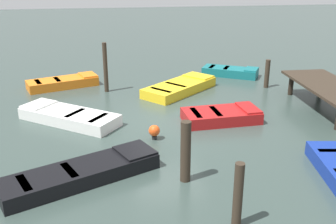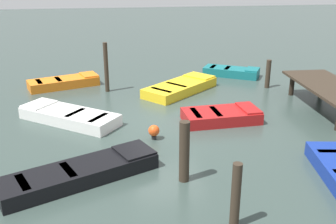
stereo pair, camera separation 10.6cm
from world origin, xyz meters
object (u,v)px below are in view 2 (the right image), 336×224
Objects in this scene: rowboat_black at (81,172)px; rowboat_white at (69,116)px; rowboat_red at (222,116)px; mooring_piling_mid_left at (106,67)px; rowboat_teal at (232,72)px; dock_segment at (331,89)px; mooring_piling_far_right at (184,152)px; rowboat_yellow at (181,87)px; mooring_piling_far_left at (268,74)px; mooring_piling_near_right at (236,196)px; marker_buoy at (154,131)px; rowboat_orange at (64,82)px.

rowboat_white is (-4.19, -0.68, 0.00)m from rowboat_black.
mooring_piling_mid_left is (-4.18, -4.00, 0.86)m from rowboat_red.
mooring_piling_mid_left reaches higher than rowboat_teal.
dock_segment is 4.46m from rowboat_red.
rowboat_black is 2.55× the size of mooring_piling_far_right.
rowboat_yellow is at bearing 80.40° from mooring_piling_mid_left.
rowboat_teal is 2.43m from mooring_piling_far_left.
rowboat_yellow is at bearing 36.40° from rowboat_black.
mooring_piling_near_right is at bearing -25.27° from mooring_piling_far_left.
mooring_piling_far_left is (-0.05, 3.98, 0.42)m from rowboat_yellow.
dock_segment is 7.16m from marker_buoy.
rowboat_black and rowboat_white have the same top height.
rowboat_yellow is 7.62m from mooring_piling_far_right.
mooring_piling_far_left reaches higher than dock_segment.
rowboat_white is at bearing -70.99° from mooring_piling_far_left.
dock_segment is 1.34× the size of rowboat_yellow.
mooring_piling_near_right is at bearing -40.09° from dock_segment.
mooring_piling_far_left is 2.65× the size of marker_buoy.
mooring_piling_far_right is at bearing -34.18° from rowboat_black.
rowboat_yellow is 9.55m from mooring_piling_near_right.
mooring_piling_near_right is (11.03, 4.57, 0.53)m from rowboat_orange.
marker_buoy is at bearing -151.45° from rowboat_yellow.
dock_segment is at bearing -144.52° from rowboat_white.
rowboat_teal is (-9.29, 6.83, 0.00)m from rowboat_black.
rowboat_teal is (-5.11, 7.51, 0.00)m from rowboat_white.
mooring_piling_mid_left is at bearing -166.48° from mooring_piling_far_right.
mooring_piling_mid_left reaches higher than rowboat_orange.
rowboat_red is 0.74× the size of rowboat_white.
dock_segment reaches higher than marker_buoy.
mooring_piling_mid_left is (-3.61, -8.38, 0.24)m from dock_segment.
mooring_piling_far_right is 2.76m from marker_buoy.
rowboat_black is 8.67m from rowboat_orange.
mooring_piling_near_right reaches higher than rowboat_orange.
mooring_piling_mid_left is 8.26m from mooring_piling_far_right.
rowboat_yellow is 1.69× the size of mooring_piling_mid_left.
mooring_piling_near_right is at bearing 157.70° from rowboat_white.
mooring_piling_mid_left is at bearing 130.13° from rowboat_red.
rowboat_yellow is at bearing 160.38° from marker_buoy.
mooring_piling_mid_left is at bearing 59.89° from rowboat_black.
mooring_piling_near_right is 2.15m from mooring_piling_far_right.
rowboat_orange is at bearing -145.22° from rowboat_teal.
rowboat_red is (5.15, 5.94, 0.00)m from rowboat_orange.
rowboat_black is 7.68m from mooring_piling_mid_left.
rowboat_black is at bearing 135.86° from rowboat_white.
rowboat_white is (2.88, -4.53, -0.00)m from rowboat_yellow.
rowboat_red and rowboat_teal have the same top height.
rowboat_red and rowboat_white have the same top height.
mooring_piling_far_left reaches higher than rowboat_white.
rowboat_yellow and rowboat_teal have the same top height.
mooring_piling_far_right reaches higher than marker_buoy.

